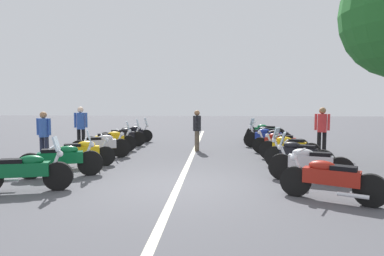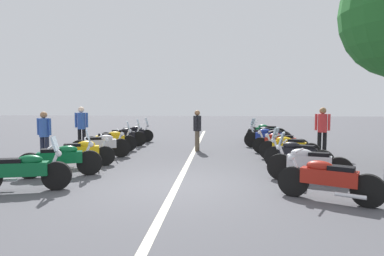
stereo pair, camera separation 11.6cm
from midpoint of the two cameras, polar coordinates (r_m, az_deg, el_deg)
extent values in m
plane|color=#4C4C51|center=(8.05, -2.24, -9.77)|extent=(80.00, 80.00, 0.00)
cube|color=beige|center=(12.36, 0.21, -4.75)|extent=(21.24, 0.16, 0.01)
cylinder|color=black|center=(8.18, -21.59, -7.55)|extent=(0.30, 0.66, 0.64)
cube|color=#0C592D|center=(8.31, -26.57, -6.25)|extent=(0.56, 1.14, 0.30)
ellipsoid|color=#0C592D|center=(8.23, -25.41, -4.90)|extent=(0.39, 0.57, 0.22)
cube|color=black|center=(8.34, -28.07, -5.01)|extent=(0.38, 0.53, 0.12)
cylinder|color=silver|center=(8.13, -22.07, -5.48)|extent=(0.14, 0.30, 0.58)
cylinder|color=silver|center=(8.09, -22.42, -2.96)|extent=(0.61, 0.20, 0.04)
sphere|color=silver|center=(8.08, -21.34, -4.08)|extent=(0.14, 0.14, 0.14)
cylinder|color=silver|center=(8.66, -28.98, -7.79)|extent=(0.22, 0.55, 0.08)
cube|color=silver|center=(8.07, -21.88, -2.46)|extent=(0.38, 0.21, 0.32)
cylinder|color=black|center=(9.52, -16.68, -5.68)|extent=(0.37, 0.67, 0.67)
cylinder|color=black|center=(9.64, -25.53, -5.80)|extent=(0.37, 0.67, 0.67)
cube|color=#0C592D|center=(9.52, -21.16, -4.69)|extent=(0.67, 1.15, 0.30)
ellipsoid|color=#0C592D|center=(9.48, -20.11, -3.48)|extent=(0.43, 0.58, 0.22)
cube|color=black|center=(9.52, -22.51, -3.64)|extent=(0.42, 0.54, 0.12)
cylinder|color=silver|center=(9.47, -17.08, -3.90)|extent=(0.17, 0.30, 0.58)
cylinder|color=silver|center=(9.43, -17.37, -1.74)|extent=(0.59, 0.26, 0.04)
sphere|color=silver|center=(9.45, -16.44, -2.68)|extent=(0.14, 0.14, 0.14)
cylinder|color=silver|center=(9.79, -23.63, -6.18)|extent=(0.27, 0.54, 0.08)
cube|color=silver|center=(9.42, -16.90, -1.31)|extent=(0.38, 0.24, 0.32)
cylinder|color=black|center=(10.81, -14.25, -4.61)|extent=(0.35, 0.61, 0.61)
cylinder|color=black|center=(10.84, -22.03, -4.77)|extent=(0.35, 0.61, 0.61)
cube|color=#EAB214|center=(10.78, -18.17, -3.75)|extent=(0.67, 1.14, 0.30)
ellipsoid|color=#EAB214|center=(10.75, -17.24, -2.68)|extent=(0.43, 0.58, 0.22)
cube|color=black|center=(10.76, -19.37, -2.83)|extent=(0.42, 0.54, 0.12)
cylinder|color=silver|center=(10.77, -14.60, -3.04)|extent=(0.17, 0.30, 0.58)
cylinder|color=silver|center=(10.72, -14.85, -1.13)|extent=(0.59, 0.27, 0.04)
sphere|color=silver|center=(10.75, -14.04, -1.96)|extent=(0.14, 0.14, 0.14)
cylinder|color=silver|center=(11.01, -20.41, -5.06)|extent=(0.28, 0.54, 0.08)
cylinder|color=black|center=(12.29, -11.71, -3.34)|extent=(0.39, 0.67, 0.67)
cylinder|color=black|center=(12.20, -18.31, -3.53)|extent=(0.39, 0.67, 0.67)
cube|color=silver|center=(12.20, -15.01, -2.60)|extent=(0.68, 1.09, 0.30)
ellipsoid|color=silver|center=(12.19, -14.19, -1.64)|extent=(0.45, 0.58, 0.22)
cube|color=black|center=(12.17, -16.06, -1.79)|extent=(0.43, 0.54, 0.12)
cylinder|color=silver|center=(12.24, -12.01, -1.96)|extent=(0.18, 0.29, 0.58)
cylinder|color=silver|center=(12.20, -12.22, -0.28)|extent=(0.58, 0.28, 0.04)
sphere|color=silver|center=(12.24, -11.51, -1.01)|extent=(0.14, 0.14, 0.14)
cylinder|color=silver|center=(12.39, -17.00, -3.84)|extent=(0.29, 0.54, 0.08)
cylinder|color=black|center=(13.74, -10.45, -2.56)|extent=(0.35, 0.65, 0.64)
cylinder|color=black|center=(13.70, -16.49, -2.70)|extent=(0.35, 0.65, 0.64)
cube|color=#EAB214|center=(13.68, -13.48, -1.89)|extent=(0.64, 1.13, 0.30)
ellipsoid|color=#EAB214|center=(13.67, -12.74, -1.04)|extent=(0.42, 0.58, 0.22)
cube|color=black|center=(13.66, -14.41, -1.15)|extent=(0.41, 0.54, 0.12)
cylinder|color=silver|center=(13.70, -10.72, -1.33)|extent=(0.16, 0.30, 0.58)
cylinder|color=silver|center=(13.67, -10.90, 0.17)|extent=(0.60, 0.25, 0.04)
sphere|color=silver|center=(13.69, -10.27, -0.48)|extent=(0.14, 0.14, 0.14)
cylinder|color=silver|center=(13.88, -15.27, -2.98)|extent=(0.26, 0.54, 0.08)
cube|color=silver|center=(13.67, -10.57, 0.47)|extent=(0.38, 0.24, 0.32)
cylinder|color=black|center=(15.24, -8.82, -1.82)|extent=(0.35, 0.67, 0.66)
cylinder|color=black|center=(15.16, -14.16, -1.94)|extent=(0.35, 0.67, 0.66)
cube|color=black|center=(15.16, -11.49, -1.21)|extent=(0.62, 1.11, 0.30)
ellipsoid|color=black|center=(15.16, -10.83, -0.44)|extent=(0.42, 0.58, 0.22)
cube|color=black|center=(15.14, -12.34, -0.55)|extent=(0.41, 0.54, 0.12)
cylinder|color=silver|center=(15.20, -9.06, -0.71)|extent=(0.16, 0.30, 0.58)
cylinder|color=silver|center=(15.17, -9.23, 0.65)|extent=(0.60, 0.25, 0.04)
sphere|color=silver|center=(15.20, -8.66, 0.05)|extent=(0.14, 0.14, 0.14)
cylinder|color=silver|center=(15.35, -13.10, -2.21)|extent=(0.26, 0.55, 0.08)
cube|color=silver|center=(15.18, -8.93, 0.91)|extent=(0.38, 0.23, 0.32)
cylinder|color=black|center=(16.72, -7.44, -1.32)|extent=(0.36, 0.63, 0.62)
cylinder|color=black|center=(16.55, -12.11, -1.45)|extent=(0.36, 0.63, 0.62)
cube|color=black|center=(16.60, -9.77, -0.77)|extent=(0.65, 1.07, 0.30)
ellipsoid|color=black|center=(16.61, -9.17, -0.07)|extent=(0.44, 0.58, 0.22)
cube|color=black|center=(16.56, -10.54, -0.17)|extent=(0.42, 0.54, 0.12)
cylinder|color=silver|center=(16.69, -7.66, -0.31)|extent=(0.17, 0.29, 0.58)
cylinder|color=silver|center=(16.66, -7.80, 0.93)|extent=(0.59, 0.27, 0.04)
sphere|color=silver|center=(16.69, -7.29, 0.39)|extent=(0.14, 0.14, 0.14)
cylinder|color=silver|center=(16.76, -11.23, -1.68)|extent=(0.28, 0.54, 0.08)
cube|color=silver|center=(16.66, -7.54, 1.17)|extent=(0.38, 0.25, 0.32)
cylinder|color=black|center=(7.45, 17.24, -8.65)|extent=(0.42, 0.62, 0.63)
cylinder|color=black|center=(7.22, 28.16, -9.39)|extent=(0.42, 0.62, 0.63)
cube|color=maroon|center=(7.26, 22.65, -7.67)|extent=(0.74, 1.07, 0.30)
ellipsoid|color=maroon|center=(7.26, 21.29, -6.04)|extent=(0.47, 0.58, 0.22)
cube|color=black|center=(7.19, 24.43, -6.38)|extent=(0.45, 0.55, 0.12)
cylinder|color=silver|center=(7.37, 17.74, -6.42)|extent=(0.20, 0.29, 0.58)
cylinder|color=silver|center=(7.30, 18.11, -3.66)|extent=(0.57, 0.33, 0.04)
sphere|color=silver|center=(7.36, 16.95, -4.83)|extent=(0.14, 0.14, 0.14)
cylinder|color=silver|center=(7.09, 25.73, -10.33)|extent=(0.33, 0.52, 0.08)
cylinder|color=black|center=(8.89, 15.14, -6.37)|extent=(0.34, 0.67, 0.66)
cylinder|color=black|center=(8.83, 24.05, -6.69)|extent=(0.34, 0.67, 0.66)
cube|color=silver|center=(8.80, 19.60, -5.40)|extent=(0.59, 1.08, 0.30)
ellipsoid|color=silver|center=(8.78, 18.46, -4.07)|extent=(0.41, 0.58, 0.22)
cube|color=black|center=(8.77, 21.07, -4.29)|extent=(0.40, 0.54, 0.12)
cylinder|color=silver|center=(8.84, 15.57, -4.48)|extent=(0.16, 0.30, 0.58)
cylinder|color=silver|center=(8.78, 15.87, -2.17)|extent=(0.60, 0.23, 0.04)
sphere|color=silver|center=(8.82, 14.88, -3.17)|extent=(0.14, 0.14, 0.14)
cylinder|color=silver|center=(8.67, 22.23, -7.50)|extent=(0.25, 0.55, 0.08)
cube|color=silver|center=(8.79, 15.37, -1.70)|extent=(0.38, 0.23, 0.32)
cylinder|color=black|center=(10.48, 14.16, -4.78)|extent=(0.44, 0.63, 0.65)
cylinder|color=black|center=(10.11, 21.56, -5.29)|extent=(0.44, 0.63, 0.65)
cube|color=black|center=(10.24, 17.82, -4.05)|extent=(0.75, 1.05, 0.30)
ellipsoid|color=black|center=(10.27, 16.88, -2.88)|extent=(0.48, 0.58, 0.22)
cube|color=black|center=(10.16, 19.03, -3.12)|extent=(0.46, 0.55, 0.12)
cylinder|color=silver|center=(10.41, 14.50, -3.17)|extent=(0.20, 0.29, 0.58)
cylinder|color=silver|center=(10.36, 14.75, -1.21)|extent=(0.56, 0.34, 0.04)
sphere|color=silver|center=(10.43, 13.95, -2.05)|extent=(0.14, 0.14, 0.14)
cylinder|color=silver|center=(10.01, 19.78, -5.89)|extent=(0.34, 0.52, 0.08)
cube|color=silver|center=(10.38, 14.34, -0.81)|extent=(0.37, 0.28, 0.32)
cylinder|color=black|center=(11.91, 13.09, -3.66)|extent=(0.39, 0.65, 0.65)
cylinder|color=black|center=(11.62, 19.84, -4.01)|extent=(0.39, 0.65, 0.65)
cube|color=#EAB214|center=(11.72, 16.44, -2.97)|extent=(0.70, 1.10, 0.30)
ellipsoid|color=#EAB214|center=(11.74, 15.60, -1.96)|extent=(0.45, 0.58, 0.22)
cube|color=black|center=(11.66, 17.52, -2.14)|extent=(0.43, 0.54, 0.12)
cylinder|color=silver|center=(11.86, 13.40, -2.24)|extent=(0.18, 0.29, 0.58)
cylinder|color=silver|center=(11.81, 13.61, -0.51)|extent=(0.58, 0.29, 0.04)
sphere|color=silver|center=(11.87, 12.90, -1.25)|extent=(0.14, 0.14, 0.14)
cylinder|color=silver|center=(11.50, 18.29, -4.54)|extent=(0.30, 0.53, 0.08)
cylinder|color=black|center=(13.27, 11.82, -2.88)|extent=(0.32, 0.63, 0.61)
cylinder|color=black|center=(13.09, 18.23, -3.11)|extent=(0.32, 0.63, 0.61)
cube|color=maroon|center=(13.14, 15.01, -2.22)|extent=(0.61, 1.16, 0.30)
ellipsoid|color=maroon|center=(13.14, 14.25, -1.33)|extent=(0.41, 0.57, 0.22)
cube|color=black|center=(13.09, 15.99, -1.47)|extent=(0.39, 0.54, 0.12)
cylinder|color=silver|center=(13.23, 12.09, -1.60)|extent=(0.15, 0.30, 0.58)
cylinder|color=silver|center=(13.19, 12.29, -0.06)|extent=(0.60, 0.23, 0.04)
sphere|color=silver|center=(13.23, 11.64, -0.73)|extent=(0.14, 0.14, 0.14)
cylinder|color=silver|center=(12.95, 16.85, -3.57)|extent=(0.24, 0.55, 0.08)
cylinder|color=black|center=(14.92, 10.36, -1.95)|extent=(0.33, 0.69, 0.67)
cylinder|color=black|center=(14.71, 15.91, -2.14)|extent=(0.33, 0.69, 0.67)
cube|color=navy|center=(14.78, 13.12, -1.35)|extent=(0.59, 1.14, 0.30)
ellipsoid|color=navy|center=(14.79, 12.45, -0.56)|extent=(0.40, 0.57, 0.22)
cube|color=black|center=(14.73, 13.98, -0.68)|extent=(0.39, 0.54, 0.12)
cylinder|color=silver|center=(14.88, 10.60, -0.81)|extent=(0.15, 0.30, 0.58)
cylinder|color=silver|center=(14.85, 10.77, 0.57)|extent=(0.60, 0.22, 0.04)
sphere|color=silver|center=(14.89, 10.19, -0.03)|extent=(0.14, 0.14, 0.14)
cylinder|color=silver|center=(14.58, 14.69, -2.57)|extent=(0.24, 0.55, 0.08)
cylinder|color=black|center=(16.37, 10.42, -1.43)|extent=(0.42, 0.64, 0.65)
cylinder|color=black|center=(15.89, 15.62, -1.70)|extent=(0.42, 0.64, 0.65)
cube|color=black|center=(16.10, 12.99, -0.93)|extent=(0.78, 1.17, 0.30)
ellipsoid|color=black|center=(16.14, 12.40, -0.19)|extent=(0.47, 0.58, 0.22)
cube|color=black|center=(16.01, 13.75, -0.32)|extent=(0.45, 0.55, 0.12)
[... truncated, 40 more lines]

